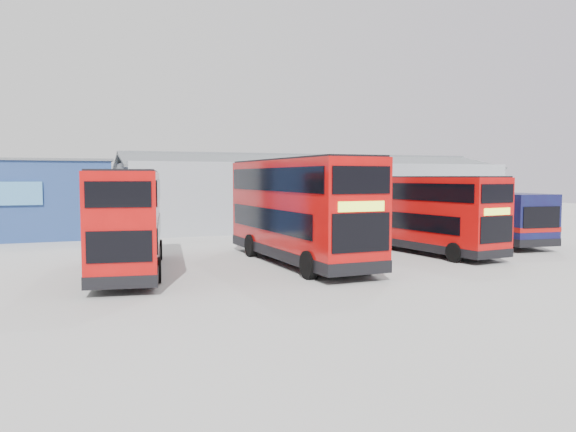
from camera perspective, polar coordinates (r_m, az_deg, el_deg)
The scene contains 7 objects.
ground_plane at distance 25.43m, azimuth 3.00°, elevation -5.02°, with size 120.00×120.00×0.00m, color #A7A7A2.
office_block at distance 41.20m, azimuth -26.11°, elevation 1.64°, with size 12.30×8.32×5.12m.
maintenance_shed at distance 46.67m, azimuth 2.15°, elevation 2.30°, with size 30.50×12.00×5.89m.
double_decker_left at distance 24.05m, azimuth -15.85°, elevation -0.62°, with size 3.85×10.26×4.24m.
double_decker_centre at distance 25.79m, azimuth 1.04°, elevation 0.46°, with size 3.28×11.48×4.81m.
double_decker_right at distance 30.24m, azimuth 13.71°, elevation 0.12°, with size 3.51×9.71×4.02m.
single_decker_blue at distance 36.39m, azimuth 18.55°, elevation -0.09°, with size 3.47×11.49×3.07m.
Camera 1 is at (-10.09, -23.00, 3.99)m, focal length 35.00 mm.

